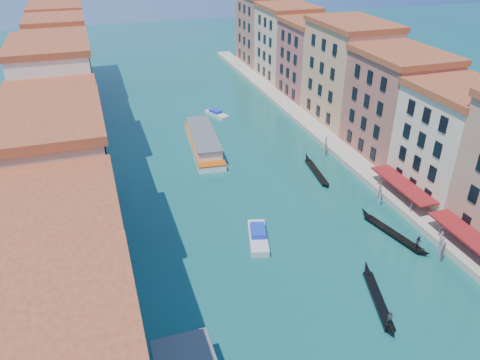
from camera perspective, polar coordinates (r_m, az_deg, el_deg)
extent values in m
cube|color=brown|center=(28.02, -25.63, -17.94)|extent=(12.80, 16.40, 1.00)
cube|color=tan|center=(46.02, -21.39, -12.89)|extent=(12.00, 15.00, 17.00)
cube|color=brown|center=(40.90, -23.62, -3.35)|extent=(12.80, 15.40, 1.00)
cube|color=#A37D60|center=(58.65, -21.35, -1.99)|extent=(12.00, 17.00, 19.00)
cube|color=brown|center=(54.56, -23.21, 7.07)|extent=(12.80, 17.40, 1.00)
cube|color=tan|center=(73.05, -21.02, 3.13)|extent=(12.00, 14.00, 16.50)
cube|color=brown|center=(69.99, -22.28, 9.58)|extent=(12.80, 14.40, 1.00)
cube|color=beige|center=(87.32, -21.14, 8.47)|extent=(12.00, 18.00, 20.00)
cube|color=brown|center=(84.58, -22.43, 15.12)|extent=(12.80, 18.40, 1.00)
cube|color=tan|center=(103.89, -20.93, 10.87)|extent=(12.00, 16.00, 17.50)
cube|color=brown|center=(101.71, -21.86, 15.79)|extent=(12.80, 16.40, 1.00)
cube|color=#A18260|center=(118.72, -20.92, 13.22)|extent=(12.00, 15.00, 18.50)
cube|color=brown|center=(116.77, -21.79, 17.79)|extent=(12.80, 15.40, 1.00)
cube|color=#CCB189|center=(134.24, -20.90, 14.99)|extent=(12.00, 17.00, 19.00)
cube|color=brown|center=(132.50, -21.69, 19.15)|extent=(12.80, 17.40, 1.00)
cube|color=beige|center=(77.19, 24.57, 3.76)|extent=(12.00, 14.00, 16.50)
cube|color=brown|center=(74.29, 25.95, 9.86)|extent=(12.80, 14.40, 1.00)
cube|color=#9F5545|center=(87.51, 18.42, 8.29)|extent=(12.00, 16.00, 18.00)
cube|color=brown|center=(84.87, 19.43, 14.28)|extent=(12.80, 16.40, 1.00)
cube|color=tan|center=(100.61, 12.97, 12.22)|extent=(12.00, 18.00, 20.00)
cube|color=brown|center=(98.24, 13.67, 18.08)|extent=(12.80, 18.40, 1.00)
cube|color=#A3534D|center=(114.85, 8.74, 14.00)|extent=(12.00, 15.00, 17.50)
cube|color=brown|center=(112.88, 9.10, 18.54)|extent=(12.80, 15.40, 1.00)
cube|color=tan|center=(128.36, 5.63, 15.98)|extent=(12.00, 16.00, 18.50)
cube|color=brown|center=(126.56, 5.85, 20.29)|extent=(12.80, 16.40, 1.00)
cube|color=#9D604D|center=(143.19, 2.93, 17.63)|extent=(12.00, 17.00, 19.50)
cube|color=#B0A38E|center=(95.09, 9.94, 5.44)|extent=(4.00, 140.00, 1.00)
cube|color=maroon|center=(65.13, 27.09, -6.90)|extent=(3.20, 15.30, 0.25)
cylinder|color=#5A5B5D|center=(67.94, 23.11, -5.92)|extent=(0.12, 0.12, 3.00)
cube|color=maroon|center=(74.64, 19.26, -0.54)|extent=(3.20, 12.60, 0.25)
cylinder|color=#5A5B5D|center=(71.78, 20.07, -3.32)|extent=(0.12, 0.12, 3.00)
cylinder|color=#5A5B5D|center=(77.48, 16.48, -0.22)|extent=(0.12, 0.12, 3.00)
cylinder|color=#56351D|center=(64.57, 23.48, -8.17)|extent=(0.24, 0.24, 3.20)
cylinder|color=#56351D|center=(65.50, 23.34, -7.57)|extent=(0.24, 0.24, 3.20)
cylinder|color=#56351D|center=(66.44, 23.20, -6.99)|extent=(0.24, 0.24, 3.20)
cylinder|color=#56351D|center=(73.42, 16.72, -2.15)|extent=(0.24, 0.24, 3.20)
cylinder|color=#56351D|center=(74.43, 16.69, -1.69)|extent=(0.24, 0.24, 3.20)
cylinder|color=#56351D|center=(75.44, 16.66, -1.25)|extent=(0.24, 0.24, 3.20)
cylinder|color=#56351D|center=(86.82, 10.30, 3.65)|extent=(0.24, 0.24, 3.20)
cylinder|color=#56351D|center=(87.88, 10.35, 3.96)|extent=(0.24, 0.24, 3.20)
cylinder|color=#56351D|center=(88.94, 10.40, 4.27)|extent=(0.24, 0.24, 3.20)
cube|color=white|center=(89.25, -4.45, 4.29)|extent=(6.72, 21.38, 1.26)
cube|color=silver|center=(88.69, -4.49, 5.10)|extent=(5.80, 17.14, 1.68)
cube|color=#5A5B5D|center=(88.30, -4.51, 5.69)|extent=(6.16, 17.70, 0.26)
cube|color=#CC4E0C|center=(89.01, -4.47, 4.63)|extent=(6.77, 21.38, 0.26)
cube|color=black|center=(56.79, 16.47, -13.84)|extent=(3.76, 9.15, 0.46)
cone|color=black|center=(60.21, 15.19, -10.30)|extent=(1.48, 2.24, 1.72)
cone|color=black|center=(53.16, 18.07, -17.30)|extent=(1.38, 1.90, 1.52)
imported|color=#222D27|center=(53.43, 17.80, -15.78)|extent=(0.74, 0.59, 1.77)
cube|color=black|center=(67.82, 18.14, -6.25)|extent=(3.31, 9.80, 0.49)
cone|color=black|center=(70.51, 15.00, -3.88)|extent=(1.43, 2.34, 1.82)
cone|color=black|center=(65.07, 21.66, -8.28)|extent=(1.35, 1.98, 1.61)
imported|color=#2B2325|center=(65.19, 20.92, -7.14)|extent=(1.04, 0.89, 1.87)
cube|color=black|center=(80.93, 9.29, 0.93)|extent=(2.24, 9.30, 0.46)
cone|color=black|center=(85.03, 8.17, 2.76)|extent=(1.17, 2.16, 1.72)
cone|color=black|center=(76.62, 10.57, -0.64)|extent=(1.12, 1.80, 1.52)
cube|color=silver|center=(63.49, 2.22, -7.03)|extent=(4.27, 7.89, 0.86)
cube|color=#1637B7|center=(63.49, 2.19, -6.20)|extent=(2.72, 3.63, 0.75)
cube|color=silver|center=(104.60, -2.84, 7.98)|extent=(4.26, 6.76, 0.74)
cube|color=#1637B7|center=(104.72, -3.00, 8.38)|extent=(2.56, 3.19, 0.65)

